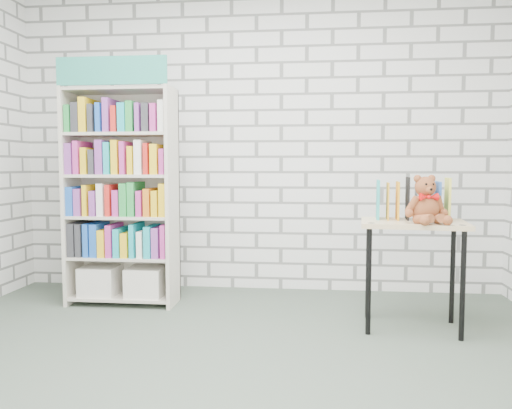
# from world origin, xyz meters

# --- Properties ---
(ground) EXTENTS (4.50, 4.50, 0.00)m
(ground) POSITION_xyz_m (0.00, 0.00, 0.00)
(ground) COLOR #434F43
(ground) RESTS_ON ground
(room_shell) EXTENTS (4.52, 4.02, 2.81)m
(room_shell) POSITION_xyz_m (0.00, 0.00, 1.78)
(room_shell) COLOR silver
(room_shell) RESTS_ON ground
(bookshelf) EXTENTS (0.91, 0.35, 2.03)m
(bookshelf) POSITION_xyz_m (-1.07, 1.36, 0.93)
(bookshelf) COLOR beige
(bookshelf) RESTS_ON ground
(display_table) EXTENTS (0.77, 0.57, 0.78)m
(display_table) POSITION_xyz_m (1.23, 0.93, 0.67)
(display_table) COLOR tan
(display_table) RESTS_ON ground
(table_books) EXTENTS (0.53, 0.27, 0.30)m
(table_books) POSITION_xyz_m (1.25, 1.05, 0.93)
(table_books) COLOR teal
(table_books) RESTS_ON display_table
(teddy_bear) EXTENTS (0.30, 0.30, 0.33)m
(teddy_bear) POSITION_xyz_m (1.29, 0.82, 0.91)
(teddy_bear) COLOR brown
(teddy_bear) RESTS_ON display_table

